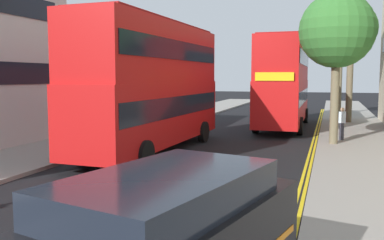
# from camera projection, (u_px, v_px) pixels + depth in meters

# --- Properties ---
(sidewalk_right) EXTENTS (4.00, 80.00, 0.14)m
(sidewalk_right) POSITION_uv_depth(u_px,v_px,m) (366.00, 154.00, 17.74)
(sidewalk_right) COLOR gray
(sidewalk_right) RESTS_ON ground
(sidewalk_left) EXTENTS (4.00, 80.00, 0.14)m
(sidewalk_left) POSITION_uv_depth(u_px,v_px,m) (92.00, 140.00, 21.74)
(sidewalk_left) COLOR gray
(sidewalk_left) RESTS_ON ground
(kerb_line_outer) EXTENTS (0.10, 56.00, 0.01)m
(kerb_line_outer) POSITION_uv_depth(u_px,v_px,m) (311.00, 162.00, 16.50)
(kerb_line_outer) COLOR yellow
(kerb_line_outer) RESTS_ON ground
(kerb_line_inner) EXTENTS (0.10, 56.00, 0.01)m
(kerb_line_inner) POSITION_uv_depth(u_px,v_px,m) (307.00, 161.00, 16.55)
(kerb_line_inner) COLOR yellow
(kerb_line_inner) RESTS_ON ground
(double_decker_bus_away) EXTENTS (3.02, 10.87, 5.64)m
(double_decker_bus_away) POSITION_uv_depth(u_px,v_px,m) (152.00, 83.00, 18.47)
(double_decker_bus_away) COLOR red
(double_decker_bus_away) RESTS_ON ground
(double_decker_bus_oncoming) EXTENTS (2.87, 10.83, 5.64)m
(double_decker_bus_oncoming) POSITION_uv_depth(u_px,v_px,m) (284.00, 81.00, 27.24)
(double_decker_bus_oncoming) COLOR red
(double_decker_bus_oncoming) RESTS_ON ground
(pedestrian_far) EXTENTS (0.34, 0.22, 1.62)m
(pedestrian_far) POSITION_uv_depth(u_px,v_px,m) (342.00, 123.00, 21.20)
(pedestrian_far) COLOR #2D2D38
(pedestrian_far) RESTS_ON sidewalk_right
(street_tree_near) EXTENTS (3.29, 3.29, 7.88)m
(street_tree_near) POSITION_uv_depth(u_px,v_px,m) (341.00, 40.00, 35.07)
(street_tree_near) COLOR #6B6047
(street_tree_near) RESTS_ON sidewalk_right
(street_tree_mid) EXTENTS (3.46, 3.46, 7.01)m
(street_tree_mid) POSITION_uv_depth(u_px,v_px,m) (337.00, 31.00, 19.60)
(street_tree_mid) COLOR #6B6047
(street_tree_mid) RESTS_ON sidewalk_right
(street_tree_far) EXTENTS (3.44, 3.44, 8.16)m
(street_tree_far) POSITION_uv_depth(u_px,v_px,m) (352.00, 29.00, 28.98)
(street_tree_far) COLOR #6B6047
(street_tree_far) RESTS_ON sidewalk_right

